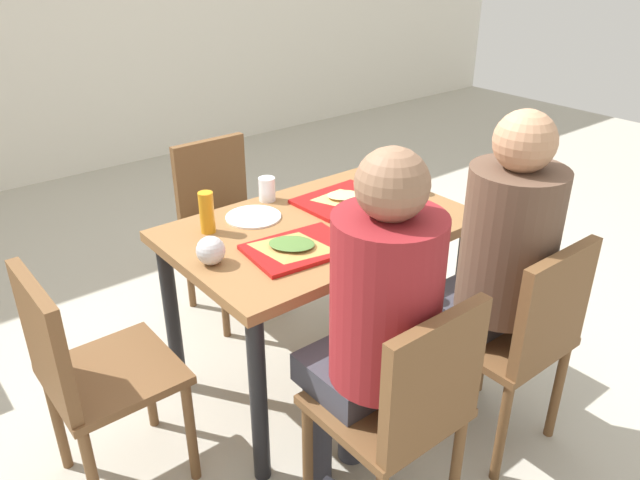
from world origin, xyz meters
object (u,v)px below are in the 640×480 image
at_px(main_table, 320,246).
at_px(pizza_slice_a, 292,245).
at_px(chair_left_end, 85,369).
at_px(tray_red_far, 341,200).
at_px(tray_red_near, 299,249).
at_px(paper_plate_near_edge, 389,228).
at_px(plastic_cup_a, 267,189).
at_px(paper_plate_center, 253,217).
at_px(plastic_cup_b, 383,238).
at_px(soda_can, 406,179).
at_px(person_in_brown_jacket, 498,256).
at_px(pizza_slice_b, 344,197).
at_px(chair_far_side, 223,214).
at_px(condiment_bottle, 207,212).
at_px(chair_near_left, 405,405).
at_px(person_in_red, 376,314).
at_px(chair_near_right, 522,333).
at_px(foil_bundle, 211,250).

height_order(main_table, pizza_slice_a, pizza_slice_a).
height_order(chair_left_end, tray_red_far, chair_left_end).
relative_size(tray_red_near, paper_plate_near_edge, 1.64).
bearing_deg(plastic_cup_a, chair_left_end, -161.17).
xyz_separation_m(tray_red_near, paper_plate_center, (0.03, 0.34, -0.00)).
bearing_deg(plastic_cup_b, soda_can, 36.06).
distance_m(person_in_brown_jacket, paper_plate_near_edge, 0.43).
height_order(person_in_brown_jacket, pizza_slice_b, person_in_brown_jacket).
height_order(tray_red_near, paper_plate_near_edge, tray_red_near).
relative_size(chair_far_side, paper_plate_near_edge, 3.90).
height_order(pizza_slice_a, condiment_bottle, condiment_bottle).
xyz_separation_m(chair_near_left, chair_left_end, (-0.67, 0.76, 0.00)).
xyz_separation_m(person_in_brown_jacket, pizza_slice_b, (-0.08, 0.72, 0.01)).
xyz_separation_m(tray_red_near, condiment_bottle, (-0.17, 0.34, 0.07)).
bearing_deg(plastic_cup_a, person_in_red, -105.54).
distance_m(chair_near_left, tray_red_near, 0.68).
bearing_deg(main_table, condiment_bottle, 151.29).
bearing_deg(chair_left_end, condiment_bottle, 19.35).
distance_m(paper_plate_center, paper_plate_near_edge, 0.54).
xyz_separation_m(chair_near_left, condiment_bottle, (-0.09, 0.96, 0.31)).
relative_size(person_in_brown_jacket, plastic_cup_b, 12.67).
bearing_deg(condiment_bottle, chair_left_end, -160.65).
bearing_deg(paper_plate_near_edge, pizza_slice_b, 83.39).
bearing_deg(pizza_slice_a, chair_near_right, -51.04).
relative_size(tray_red_near, pizza_slice_b, 1.41).
bearing_deg(chair_far_side, pizza_slice_a, -104.42).
relative_size(tray_red_far, plastic_cup_a, 3.60).
distance_m(plastic_cup_a, foil_bundle, 0.57).
xyz_separation_m(main_table, plastic_cup_a, (-0.03, 0.32, 0.15)).
height_order(person_in_red, paper_plate_near_edge, person_in_red).
distance_m(plastic_cup_a, condiment_bottle, 0.37).
bearing_deg(person_in_red, chair_far_side, 78.13).
xyz_separation_m(paper_plate_center, plastic_cup_b, (0.20, -0.52, 0.05)).
distance_m(chair_near_right, pizza_slice_b, 0.90).
xyz_separation_m(pizza_slice_a, foil_bundle, (-0.27, 0.10, 0.03)).
relative_size(chair_near_left, paper_plate_center, 3.90).
xyz_separation_m(main_table, pizza_slice_b, (0.21, 0.10, 0.13)).
bearing_deg(tray_red_far, chair_near_left, -119.46).
bearing_deg(paper_plate_center, plastic_cup_b, -68.88).
xyz_separation_m(chair_far_side, chair_left_end, (-0.96, -0.76, 0.00)).
relative_size(main_table, chair_near_left, 1.35).
relative_size(chair_far_side, pizza_slice_b, 3.35).
bearing_deg(plastic_cup_b, foil_bundle, 150.09).
bearing_deg(person_in_red, pizza_slice_b, 55.20).
bearing_deg(main_table, chair_near_left, -110.88).
relative_size(chair_near_left, tray_red_near, 2.38).
relative_size(chair_left_end, foil_bundle, 8.57).
height_order(pizza_slice_a, pizza_slice_b, same).
bearing_deg(tray_red_far, plastic_cup_a, 138.33).
bearing_deg(tray_red_far, chair_near_right, -84.31).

